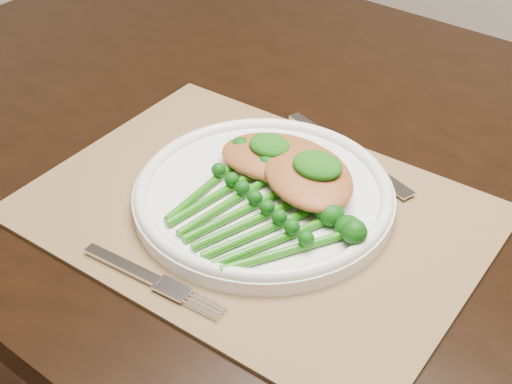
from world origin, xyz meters
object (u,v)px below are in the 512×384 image
Objects in this scene: placemat at (255,212)px; dinner_plate at (264,194)px; dining_table at (355,368)px; chicken_fillet_left at (278,157)px; broccolini_bundle at (245,217)px.

dinner_plate reaches higher than placemat.
placemat reaches higher than dining_table.
chicken_fillet_left reaches higher than dinner_plate.
chicken_fillet_left is at bearing 101.91° from placemat.
dinner_plate is 0.05m from chicken_fillet_left.
placemat is at bearing 125.10° from broccolini_bundle.
chicken_fillet_left is 0.64× the size of broccolini_bundle.
broccolini_bundle is (0.01, -0.04, 0.02)m from placemat.
dinner_plate is at bearing -118.69° from dining_table.
dinner_plate is 0.06m from broccolini_bundle.
chicken_fillet_left is at bearing -135.08° from dining_table.
dining_table is 0.45m from broccolini_bundle.
chicken_fillet_left is at bearing 120.80° from broccolini_bundle.
broccolini_bundle is at bearing -73.92° from dinner_plate.
dinner_plate is at bearing 119.87° from broccolini_bundle.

